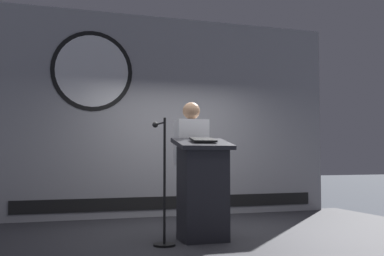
{
  "coord_description": "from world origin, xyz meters",
  "views": [
    {
      "loc": [
        -2.11,
        -5.6,
        1.29
      ],
      "look_at": [
        -0.28,
        -0.02,
        1.62
      ],
      "focal_mm": 44.26,
      "sensor_mm": 36.0,
      "label": 1
    }
  ],
  "objects": [
    {
      "name": "speaker_person",
      "position": [
        -0.26,
        0.06,
        1.15
      ],
      "size": [
        0.4,
        0.26,
        1.66
      ],
      "color": "black",
      "rests_on": "stage_platform"
    },
    {
      "name": "banner_display",
      "position": [
        -0.03,
        1.85,
        1.93
      ],
      "size": [
        5.54,
        0.12,
        3.25
      ],
      "color": "#9E9EA3",
      "rests_on": "stage_platform"
    },
    {
      "name": "microphone_stand",
      "position": [
        -0.77,
        -0.5,
        0.79
      ],
      "size": [
        0.24,
        0.6,
        1.4
      ],
      "color": "black",
      "rests_on": "stage_platform"
    },
    {
      "name": "podium",
      "position": [
        -0.28,
        -0.42,
        0.89
      ],
      "size": [
        0.64,
        0.5,
        1.2
      ],
      "color": "#26262B",
      "rests_on": "stage_platform"
    },
    {
      "name": "stage_platform",
      "position": [
        0.0,
        0.0,
        0.15
      ],
      "size": [
        6.4,
        4.0,
        0.3
      ],
      "primitive_type": "cube",
      "color": "#333338",
      "rests_on": "ground"
    }
  ]
}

